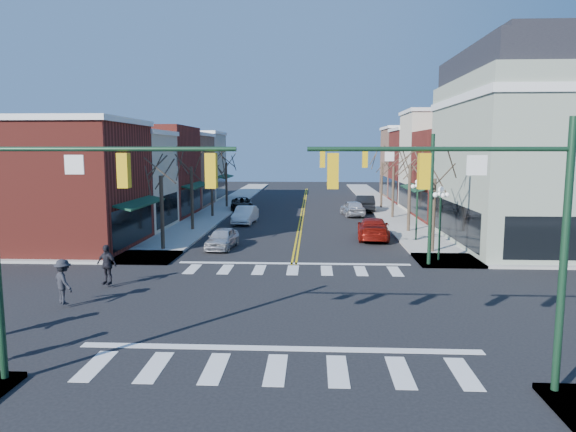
# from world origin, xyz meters

# --- Properties ---
(ground) EXTENTS (160.00, 160.00, 0.00)m
(ground) POSITION_xyz_m (0.00, 0.00, 0.00)
(ground) COLOR black
(ground) RESTS_ON ground
(sidewalk_left) EXTENTS (3.50, 70.00, 0.15)m
(sidewalk_left) POSITION_xyz_m (-8.75, 20.00, 0.07)
(sidewalk_left) COLOR #9E9B93
(sidewalk_left) RESTS_ON ground
(sidewalk_right) EXTENTS (3.50, 70.00, 0.15)m
(sidewalk_right) POSITION_xyz_m (8.75, 20.00, 0.07)
(sidewalk_right) COLOR #9E9B93
(sidewalk_right) RESTS_ON ground
(bldg_left_brick_a) EXTENTS (10.00, 8.50, 8.00)m
(bldg_left_brick_a) POSITION_xyz_m (-15.50, 11.75, 4.00)
(bldg_left_brick_a) COLOR maroon
(bldg_left_brick_a) RESTS_ON ground
(bldg_left_stucco_a) EXTENTS (10.00, 7.00, 7.50)m
(bldg_left_stucco_a) POSITION_xyz_m (-15.50, 19.50, 3.75)
(bldg_left_stucco_a) COLOR beige
(bldg_left_stucco_a) RESTS_ON ground
(bldg_left_brick_b) EXTENTS (10.00, 9.00, 8.50)m
(bldg_left_brick_b) POSITION_xyz_m (-15.50, 27.50, 4.25)
(bldg_left_brick_b) COLOR maroon
(bldg_left_brick_b) RESTS_ON ground
(bldg_left_tan) EXTENTS (10.00, 7.50, 7.80)m
(bldg_left_tan) POSITION_xyz_m (-15.50, 35.75, 3.90)
(bldg_left_tan) COLOR #9C6E56
(bldg_left_tan) RESTS_ON ground
(bldg_left_stucco_b) EXTENTS (10.00, 8.00, 8.20)m
(bldg_left_stucco_b) POSITION_xyz_m (-15.50, 43.50, 4.10)
(bldg_left_stucco_b) COLOR beige
(bldg_left_stucco_b) RESTS_ON ground
(bldg_right_brick_a) EXTENTS (10.00, 8.50, 8.00)m
(bldg_right_brick_a) POSITION_xyz_m (15.50, 25.75, 4.00)
(bldg_right_brick_a) COLOR maroon
(bldg_right_brick_a) RESTS_ON ground
(bldg_right_stucco) EXTENTS (10.00, 7.00, 10.00)m
(bldg_right_stucco) POSITION_xyz_m (15.50, 33.50, 5.00)
(bldg_right_stucco) COLOR beige
(bldg_right_stucco) RESTS_ON ground
(bldg_right_brick_b) EXTENTS (10.00, 8.00, 8.50)m
(bldg_right_brick_b) POSITION_xyz_m (15.50, 41.00, 4.25)
(bldg_right_brick_b) COLOR maroon
(bldg_right_brick_b) RESTS_ON ground
(bldg_right_tan) EXTENTS (10.00, 8.00, 9.00)m
(bldg_right_tan) POSITION_xyz_m (15.50, 49.00, 4.50)
(bldg_right_tan) COLOR #9C6E56
(bldg_right_tan) RESTS_ON ground
(victorian_corner) EXTENTS (12.25, 14.25, 13.30)m
(victorian_corner) POSITION_xyz_m (16.50, 14.50, 6.66)
(victorian_corner) COLOR gray
(victorian_corner) RESTS_ON ground
(traffic_mast_near_left) EXTENTS (6.60, 0.28, 7.20)m
(traffic_mast_near_left) POSITION_xyz_m (-5.55, -7.40, 4.71)
(traffic_mast_near_left) COLOR #14331E
(traffic_mast_near_left) RESTS_ON ground
(traffic_mast_near_right) EXTENTS (6.60, 0.28, 7.20)m
(traffic_mast_near_right) POSITION_xyz_m (5.55, -7.40, 4.71)
(traffic_mast_near_right) COLOR #14331E
(traffic_mast_near_right) RESTS_ON ground
(traffic_mast_far_right) EXTENTS (6.60, 0.28, 7.20)m
(traffic_mast_far_right) POSITION_xyz_m (5.55, 7.40, 4.71)
(traffic_mast_far_right) COLOR #14331E
(traffic_mast_far_right) RESTS_ON ground
(lamppost_corner) EXTENTS (0.36, 0.36, 4.33)m
(lamppost_corner) POSITION_xyz_m (8.20, 8.50, 2.96)
(lamppost_corner) COLOR #14331E
(lamppost_corner) RESTS_ON ground
(lamppost_midblock) EXTENTS (0.36, 0.36, 4.33)m
(lamppost_midblock) POSITION_xyz_m (8.20, 15.00, 2.96)
(lamppost_midblock) COLOR #14331E
(lamppost_midblock) RESTS_ON ground
(tree_left_a) EXTENTS (0.24, 0.24, 4.76)m
(tree_left_a) POSITION_xyz_m (-8.40, 11.00, 2.38)
(tree_left_a) COLOR #382B21
(tree_left_a) RESTS_ON ground
(tree_left_b) EXTENTS (0.24, 0.24, 5.04)m
(tree_left_b) POSITION_xyz_m (-8.40, 19.00, 2.52)
(tree_left_b) COLOR #382B21
(tree_left_b) RESTS_ON ground
(tree_left_c) EXTENTS (0.24, 0.24, 4.55)m
(tree_left_c) POSITION_xyz_m (-8.40, 27.00, 2.27)
(tree_left_c) COLOR #382B21
(tree_left_c) RESTS_ON ground
(tree_left_d) EXTENTS (0.24, 0.24, 4.90)m
(tree_left_d) POSITION_xyz_m (-8.40, 35.00, 2.45)
(tree_left_d) COLOR #382B21
(tree_left_d) RESTS_ON ground
(tree_right_a) EXTENTS (0.24, 0.24, 4.62)m
(tree_right_a) POSITION_xyz_m (8.40, 11.00, 2.31)
(tree_right_a) COLOR #382B21
(tree_right_a) RESTS_ON ground
(tree_right_b) EXTENTS (0.24, 0.24, 5.18)m
(tree_right_b) POSITION_xyz_m (8.40, 19.00, 2.59)
(tree_right_b) COLOR #382B21
(tree_right_b) RESTS_ON ground
(tree_right_c) EXTENTS (0.24, 0.24, 4.83)m
(tree_right_c) POSITION_xyz_m (8.40, 27.00, 2.42)
(tree_right_c) COLOR #382B21
(tree_right_c) RESTS_ON ground
(tree_right_d) EXTENTS (0.24, 0.24, 4.97)m
(tree_right_d) POSITION_xyz_m (8.40, 35.00, 2.48)
(tree_right_d) COLOR #382B21
(tree_right_d) RESTS_ON ground
(car_left_near) EXTENTS (1.94, 4.05, 1.34)m
(car_left_near) POSITION_xyz_m (-4.80, 11.96, 0.67)
(car_left_near) COLOR #BABABF
(car_left_near) RESTS_ON ground
(car_left_mid) EXTENTS (1.88, 4.60, 1.48)m
(car_left_mid) POSITION_xyz_m (-4.80, 23.24, 0.74)
(car_left_mid) COLOR white
(car_left_mid) RESTS_ON ground
(car_left_far) EXTENTS (2.90, 5.14, 1.35)m
(car_left_far) POSITION_xyz_m (-6.40, 32.62, 0.68)
(car_left_far) COLOR black
(car_left_far) RESTS_ON ground
(car_right_near) EXTENTS (2.59, 5.50, 1.55)m
(car_right_near) POSITION_xyz_m (5.35, 15.94, 0.78)
(car_right_near) COLOR maroon
(car_right_near) RESTS_ON ground
(car_right_mid) EXTENTS (2.39, 4.71, 1.54)m
(car_right_mid) POSITION_xyz_m (4.85, 28.68, 0.77)
(car_right_mid) COLOR silver
(car_right_mid) RESTS_ON ground
(car_right_far) EXTENTS (1.91, 5.09, 1.66)m
(car_right_far) POSITION_xyz_m (6.40, 32.52, 0.83)
(car_right_far) COLOR black
(car_right_far) RESTS_ON ground
(pedestrian_dark_a) EXTENTS (1.18, 0.80, 1.86)m
(pedestrian_dark_a) POSITION_xyz_m (-8.51, 2.42, 1.08)
(pedestrian_dark_a) COLOR black
(pedestrian_dark_a) RESTS_ON sidewalk_left
(pedestrian_dark_b) EXTENTS (1.35, 1.30, 1.84)m
(pedestrian_dark_b) POSITION_xyz_m (-9.02, -0.69, 1.07)
(pedestrian_dark_b) COLOR black
(pedestrian_dark_b) RESTS_ON sidewalk_left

